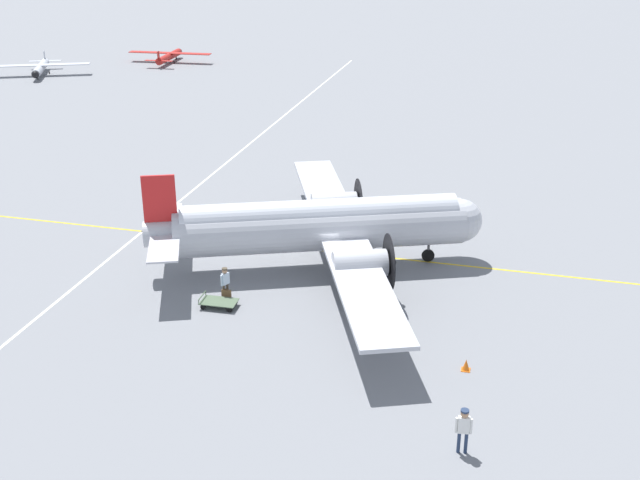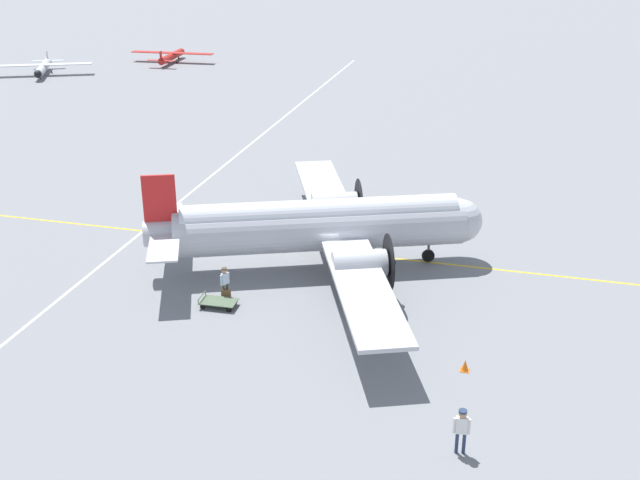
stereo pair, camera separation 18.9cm
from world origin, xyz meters
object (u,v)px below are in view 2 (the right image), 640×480
object	(u,v)px
passenger_boarding	(225,279)
traffic_cone	(465,366)
suitcase_upright_spare	(226,294)
light_aircraft_taxiing	(43,68)
light_aircraft_distant	(172,56)
crew_foreground	(462,426)
suitcase_near_door	(226,295)
baggage_cart	(218,302)
airliner_main	(328,225)

from	to	relation	value
passenger_boarding	traffic_cone	xyz separation A→B (m)	(12.36, -3.66, -0.82)
passenger_boarding	traffic_cone	distance (m)	12.91
suitcase_upright_spare	light_aircraft_taxiing	xyz separation A→B (m)	(-40.47, 46.77, 0.61)
suitcase_upright_spare	light_aircraft_distant	world-z (taller)	light_aircraft_distant
crew_foreground	traffic_cone	world-z (taller)	crew_foreground
suitcase_near_door	baggage_cart	distance (m)	0.78
suitcase_near_door	light_aircraft_distant	distance (m)	64.95
suitcase_upright_spare	light_aircraft_distant	size ratio (longest dim) A/B	0.05
passenger_boarding	suitcase_near_door	distance (m)	0.79
suitcase_upright_spare	traffic_cone	xyz separation A→B (m)	(12.31, -3.65, -0.01)
crew_foreground	suitcase_near_door	distance (m)	15.60
airliner_main	suitcase_near_door	size ratio (longest dim) A/B	38.36
baggage_cart	light_aircraft_distant	distance (m)	65.58
crew_foreground	passenger_boarding	size ratio (longest dim) A/B	1.10
passenger_boarding	light_aircraft_distant	xyz separation A→B (m)	(-29.42, 57.66, -0.23)
baggage_cart	traffic_cone	size ratio (longest dim) A/B	3.57
passenger_boarding	baggage_cart	distance (m)	1.24
airliner_main	baggage_cart	world-z (taller)	airliner_main
airliner_main	light_aircraft_distant	bearing A→B (deg)	99.92
baggage_cart	light_aircraft_distant	size ratio (longest dim) A/B	0.18
passenger_boarding	suitcase_near_door	xyz separation A→B (m)	(0.11, -0.19, -0.76)
airliner_main	suitcase_upright_spare	xyz separation A→B (m)	(-3.99, -4.97, -2.24)
traffic_cone	passenger_boarding	bearing A→B (deg)	163.48
passenger_boarding	traffic_cone	world-z (taller)	passenger_boarding
passenger_boarding	light_aircraft_taxiing	distance (m)	61.81
light_aircraft_distant	traffic_cone	size ratio (longest dim) A/B	20.27
suitcase_upright_spare	traffic_cone	size ratio (longest dim) A/B	1.02
light_aircraft_taxiing	suitcase_near_door	bearing A→B (deg)	16.62
light_aircraft_distant	baggage_cart	bearing A→B (deg)	-157.57
crew_foreground	baggage_cart	world-z (taller)	crew_foreground
crew_foreground	baggage_cart	size ratio (longest dim) A/B	1.01
airliner_main	light_aircraft_distant	distance (m)	62.45
crew_foreground	light_aircraft_taxiing	bearing A→B (deg)	126.47
suitcase_near_door	light_aircraft_distant	xyz separation A→B (m)	(-29.53, 57.84, 0.53)
airliner_main	light_aircraft_distant	xyz separation A→B (m)	(-33.46, 52.71, -1.66)
airliner_main	traffic_cone	distance (m)	12.19
light_aircraft_distant	traffic_cone	bearing A→B (deg)	-149.95
suitcase_near_door	traffic_cone	distance (m)	12.74
suitcase_near_door	suitcase_upright_spare	size ratio (longest dim) A/B	1.19
baggage_cart	traffic_cone	xyz separation A→B (m)	(12.37, -2.71, -0.04)
suitcase_upright_spare	light_aircraft_taxiing	bearing A→B (deg)	130.87
airliner_main	passenger_boarding	size ratio (longest dim) A/B	14.21
suitcase_upright_spare	baggage_cart	world-z (taller)	baggage_cart
baggage_cart	traffic_cone	distance (m)	12.66
suitcase_near_door	traffic_cone	world-z (taller)	suitcase_near_door
suitcase_near_door	suitcase_upright_spare	world-z (taller)	suitcase_near_door
crew_foreground	suitcase_near_door	world-z (taller)	crew_foreground
light_aircraft_distant	traffic_cone	distance (m)	74.20
baggage_cart	light_aircraft_taxiing	size ratio (longest dim) A/B	0.17
baggage_cart	traffic_cone	bearing A→B (deg)	-14.63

